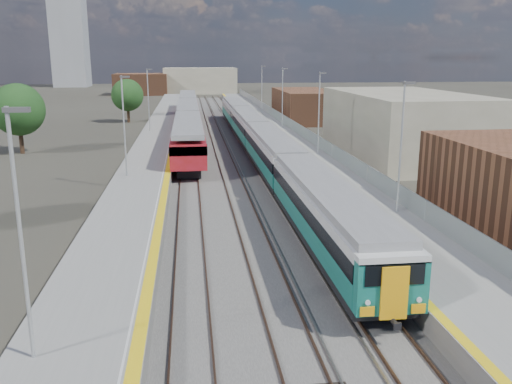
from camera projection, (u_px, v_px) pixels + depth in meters
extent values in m
plane|color=#47443A|center=(240.00, 151.00, 58.21)|extent=(320.00, 320.00, 0.00)
cube|color=#565451|center=(218.00, 148.00, 60.34)|extent=(10.50, 155.00, 0.06)
cube|color=#4C3323|center=(243.00, 143.00, 63.09)|extent=(0.07, 160.00, 0.14)
cube|color=#4C3323|center=(255.00, 143.00, 63.26)|extent=(0.07, 160.00, 0.14)
cube|color=#4C3323|center=(213.00, 144.00, 62.67)|extent=(0.07, 160.00, 0.14)
cube|color=#4C3323|center=(225.00, 143.00, 62.84)|extent=(0.07, 160.00, 0.14)
cube|color=#4C3323|center=(182.00, 144.00, 62.26)|extent=(0.07, 160.00, 0.14)
cube|color=#4C3323|center=(195.00, 144.00, 62.43)|extent=(0.07, 160.00, 0.14)
cube|color=gray|center=(240.00, 143.00, 63.05)|extent=(0.08, 160.00, 0.10)
cube|color=gray|center=(228.00, 143.00, 62.89)|extent=(0.08, 160.00, 0.10)
cube|color=slate|center=(284.00, 142.00, 61.11)|extent=(4.70, 155.00, 1.00)
cube|color=gray|center=(284.00, 138.00, 60.99)|extent=(4.70, 155.00, 0.03)
cube|color=yellow|center=(266.00, 138.00, 60.74)|extent=(0.40, 155.00, 0.01)
cube|color=gray|center=(304.00, 132.00, 61.11)|extent=(0.06, 155.00, 1.20)
cylinder|color=#9EA0A3|center=(401.00, 148.00, 30.87)|extent=(0.12, 0.12, 7.50)
cube|color=#4C4C4F|center=(409.00, 83.00, 30.02)|extent=(0.70, 0.18, 0.14)
cylinder|color=#9EA0A3|center=(319.00, 113.00, 50.13)|extent=(0.12, 0.12, 7.50)
cube|color=#4C4C4F|center=(323.00, 73.00, 49.28)|extent=(0.70, 0.18, 0.14)
cylinder|color=#9EA0A3|center=(282.00, 98.00, 69.40)|extent=(0.12, 0.12, 7.50)
cube|color=#4C4C4F|center=(285.00, 69.00, 68.54)|extent=(0.70, 0.18, 0.14)
cylinder|color=#9EA0A3|center=(262.00, 89.00, 88.66)|extent=(0.12, 0.12, 7.50)
cube|color=#4C4C4F|center=(263.00, 66.00, 87.81)|extent=(0.70, 0.18, 0.14)
cube|color=slate|center=(156.00, 145.00, 59.42)|extent=(4.30, 155.00, 1.00)
cube|color=gray|center=(156.00, 140.00, 59.30)|extent=(4.30, 155.00, 0.03)
cube|color=yellow|center=(173.00, 140.00, 59.52)|extent=(0.45, 155.00, 0.01)
cube|color=silver|center=(170.00, 140.00, 59.48)|extent=(0.08, 155.00, 0.01)
cylinder|color=#9EA0A3|center=(21.00, 239.00, 15.39)|extent=(0.12, 0.12, 7.50)
cube|color=#4C4C4F|center=(16.00, 110.00, 14.54)|extent=(0.70, 0.18, 0.14)
cylinder|color=#9EA0A3|center=(124.00, 127.00, 40.44)|extent=(0.12, 0.12, 7.50)
cube|color=#4C4C4F|center=(125.00, 77.00, 39.59)|extent=(0.70, 0.18, 0.14)
cylinder|color=#9EA0A3|center=(148.00, 100.00, 65.48)|extent=(0.12, 0.12, 7.50)
cube|color=#4C4C4F|center=(149.00, 69.00, 64.63)|extent=(0.70, 0.18, 0.14)
cube|color=gray|center=(403.00, 125.00, 54.51)|extent=(11.00, 22.00, 6.40)
cube|color=brown|center=(305.00, 105.00, 86.14)|extent=(8.00, 18.00, 4.80)
cube|color=gray|center=(200.00, 80.00, 153.45)|extent=(20.00, 14.00, 7.00)
cube|color=brown|center=(141.00, 84.00, 146.90)|extent=(14.00, 12.00, 5.60)
cube|color=gray|center=(69.00, 27.00, 182.90)|extent=(11.00, 11.00, 40.00)
cube|color=black|center=(325.00, 235.00, 28.14)|extent=(2.52, 18.07, 0.43)
cube|color=#136550|center=(326.00, 221.00, 27.96)|extent=(2.61, 18.07, 1.06)
cube|color=black|center=(326.00, 206.00, 27.76)|extent=(2.67, 18.07, 0.72)
cube|color=silver|center=(326.00, 195.00, 27.62)|extent=(2.61, 18.07, 0.44)
cube|color=gray|center=(327.00, 188.00, 27.52)|extent=(2.32, 18.07, 0.37)
cube|color=black|center=(272.00, 166.00, 46.02)|extent=(2.52, 18.07, 0.43)
cube|color=#136550|center=(272.00, 158.00, 45.84)|extent=(2.61, 18.07, 1.06)
cube|color=black|center=(272.00, 148.00, 45.64)|extent=(2.67, 18.07, 0.72)
cube|color=silver|center=(272.00, 141.00, 45.50)|extent=(2.61, 18.07, 0.44)
cube|color=gray|center=(272.00, 136.00, 45.41)|extent=(2.32, 18.07, 0.37)
cube|color=black|center=(248.00, 136.00, 63.90)|extent=(2.52, 18.07, 0.43)
cube|color=#136550|center=(248.00, 130.00, 63.72)|extent=(2.61, 18.07, 1.06)
cube|color=black|center=(248.00, 122.00, 63.52)|extent=(2.67, 18.07, 0.72)
cube|color=silver|center=(248.00, 118.00, 63.38)|extent=(2.61, 18.07, 0.44)
cube|color=gray|center=(248.00, 114.00, 63.29)|extent=(2.32, 18.07, 0.37)
cube|color=black|center=(235.00, 119.00, 81.78)|extent=(2.52, 18.07, 0.43)
cube|color=#136550|center=(235.00, 114.00, 81.60)|extent=(2.61, 18.07, 1.06)
cube|color=black|center=(235.00, 108.00, 81.40)|extent=(2.67, 18.07, 0.72)
cube|color=silver|center=(235.00, 104.00, 81.26)|extent=(2.61, 18.07, 0.44)
cube|color=gray|center=(235.00, 102.00, 81.17)|extent=(2.32, 18.07, 0.37)
cube|color=#136550|center=(391.00, 287.00, 18.93)|extent=(2.59, 0.56, 1.95)
cube|color=black|center=(395.00, 275.00, 18.52)|extent=(2.13, 0.06, 0.74)
cube|color=#F4A50F|center=(394.00, 293.00, 18.62)|extent=(0.97, 0.09, 1.95)
cube|color=black|center=(189.00, 157.00, 52.30)|extent=(1.99, 16.95, 0.69)
cube|color=maroon|center=(188.00, 139.00, 51.90)|extent=(2.94, 19.94, 2.10)
cube|color=black|center=(188.00, 134.00, 51.78)|extent=(3.00, 19.94, 0.73)
cube|color=gray|center=(188.00, 123.00, 51.52)|extent=(2.62, 19.94, 0.42)
cube|color=black|center=(188.00, 129.00, 71.99)|extent=(1.99, 16.95, 0.69)
cube|color=maroon|center=(188.00, 117.00, 71.59)|extent=(2.94, 19.94, 2.10)
cube|color=black|center=(188.00, 113.00, 71.46)|extent=(3.00, 19.94, 0.73)
cube|color=gray|center=(188.00, 105.00, 71.21)|extent=(2.62, 19.94, 0.42)
cube|color=black|center=(188.00, 114.00, 91.68)|extent=(1.99, 16.95, 0.69)
cube|color=maroon|center=(188.00, 104.00, 91.28)|extent=(2.94, 19.94, 2.10)
cube|color=black|center=(188.00, 101.00, 91.15)|extent=(3.00, 19.94, 0.73)
cube|color=gray|center=(188.00, 95.00, 90.90)|extent=(2.62, 19.94, 0.42)
cylinder|color=#382619|center=(21.00, 142.00, 56.48)|extent=(0.44, 0.44, 2.54)
sphere|color=#1B3A16|center=(18.00, 110.00, 55.68)|extent=(5.37, 5.37, 5.37)
cylinder|color=#382619|center=(128.00, 115.00, 83.85)|extent=(0.44, 0.44, 2.32)
sphere|color=#1B3A16|center=(127.00, 95.00, 83.12)|extent=(4.90, 4.90, 4.90)
cylinder|color=#382619|center=(406.00, 124.00, 73.30)|extent=(0.44, 0.44, 2.05)
sphere|color=#1B3A16|center=(407.00, 104.00, 72.65)|extent=(4.32, 4.32, 4.32)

